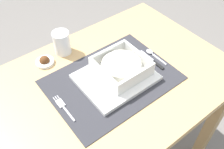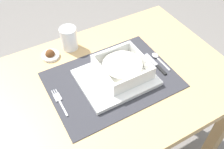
# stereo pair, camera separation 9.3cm
# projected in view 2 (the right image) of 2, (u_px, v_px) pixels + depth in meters

# --- Properties ---
(dining_table) EXTENTS (0.97, 0.66, 0.75)m
(dining_table) POSITION_uv_depth(u_px,v_px,m) (108.00, 99.00, 1.04)
(dining_table) COLOR tan
(dining_table) RESTS_ON ground
(placemat) EXTENTS (0.47, 0.34, 0.00)m
(placemat) POSITION_uv_depth(u_px,v_px,m) (112.00, 80.00, 0.95)
(placemat) COLOR #2D2D33
(placemat) RESTS_ON dining_table
(serving_plate) EXTENTS (0.27, 0.22, 0.02)m
(serving_plate) POSITION_uv_depth(u_px,v_px,m) (116.00, 78.00, 0.94)
(serving_plate) COLOR white
(serving_plate) RESTS_ON placemat
(porridge_bowl) EXTENTS (0.18, 0.18, 0.06)m
(porridge_bowl) POSITION_uv_depth(u_px,v_px,m) (122.00, 68.00, 0.94)
(porridge_bowl) COLOR white
(porridge_bowl) RESTS_ON serving_plate
(fork) EXTENTS (0.02, 0.13, 0.00)m
(fork) POSITION_uv_depth(u_px,v_px,m) (59.00, 100.00, 0.88)
(fork) COLOR silver
(fork) RESTS_ON placemat
(spoon) EXTENTS (0.02, 0.11, 0.01)m
(spoon) POSITION_uv_depth(u_px,v_px,m) (157.00, 57.00, 1.03)
(spoon) COLOR silver
(spoon) RESTS_ON placemat
(butter_knife) EXTENTS (0.01, 0.13, 0.01)m
(butter_knife) POSITION_uv_depth(u_px,v_px,m) (157.00, 65.00, 1.00)
(butter_knife) COLOR black
(butter_knife) RESTS_ON placemat
(drinking_glass) EXTENTS (0.07, 0.07, 0.10)m
(drinking_glass) POSITION_uv_depth(u_px,v_px,m) (69.00, 39.00, 1.05)
(drinking_glass) COLOR white
(drinking_glass) RESTS_ON dining_table
(condiment_saucer) EXTENTS (0.07, 0.07, 0.04)m
(condiment_saucer) POSITION_uv_depth(u_px,v_px,m) (50.00, 55.00, 1.03)
(condiment_saucer) COLOR white
(condiment_saucer) RESTS_ON dining_table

